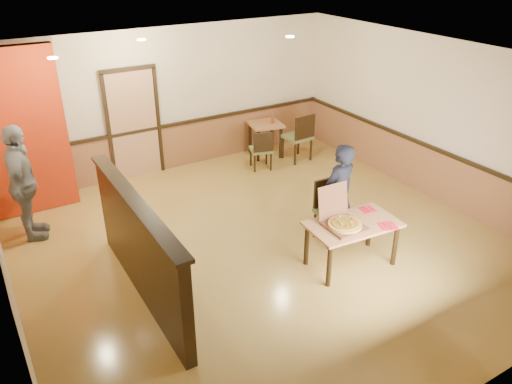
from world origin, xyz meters
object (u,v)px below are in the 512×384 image
at_px(diner_chair, 331,208).
at_px(side_chair_right, 300,135).
at_px(condiment, 272,120).
at_px(pizza_box, 342,222).
at_px(passerby, 23,184).
at_px(side_chair_left, 262,149).
at_px(diner, 339,196).
at_px(side_table, 265,131).
at_px(main_table, 352,230).

distance_m(diner_chair, side_chair_right, 3.09).
xyz_separation_m(diner_chair, condiment, (1.05, 3.31, 0.27)).
xyz_separation_m(diner_chair, pizza_box, (-0.39, -0.70, 0.22)).
bearing_deg(side_chair_right, passerby, 0.22).
distance_m(side_chair_left, diner, 2.99).
relative_size(side_table, passerby, 0.43).
height_order(diner_chair, side_chair_right, side_chair_right).
height_order(diner, pizza_box, diner).
xyz_separation_m(main_table, pizza_box, (-0.18, 0.02, 0.17)).
bearing_deg(passerby, diner, -109.32).
relative_size(main_table, side_table, 1.69).
bearing_deg(diner_chair, pizza_box, -115.20).
distance_m(diner_chair, passerby, 4.69).
relative_size(side_chair_right, diner, 0.64).
height_order(side_chair_left, side_chair_right, side_chair_right).
bearing_deg(pizza_box, passerby, 140.69).
relative_size(diner_chair, side_chair_right, 0.94).
bearing_deg(side_chair_right, diner, 61.29).
bearing_deg(side_table, condiment, -31.51).
bearing_deg(side_chair_right, side_table, -57.41).
height_order(side_chair_left, passerby, passerby).
height_order(side_chair_right, diner, diner).
relative_size(diner_chair, side_table, 1.23).
relative_size(side_chair_right, condiment, 6.40).
xyz_separation_m(side_table, condiment, (0.13, -0.08, 0.25)).
bearing_deg(diner, passerby, -42.08).
distance_m(main_table, pizza_box, 0.25).
height_order(side_table, passerby, passerby).
height_order(diner_chair, condiment, diner_chair).
height_order(main_table, side_chair_left, side_chair_left).
height_order(side_chair_right, condiment, side_chair_right).
relative_size(side_chair_left, diner, 0.51).
relative_size(passerby, pizza_box, 3.09).
distance_m(side_chair_right, condiment, 0.68).
height_order(side_table, condiment, condiment).
bearing_deg(diner, side_chair_right, -124.47).
bearing_deg(pizza_box, side_table, 74.01).
relative_size(main_table, diner, 0.82).
xyz_separation_m(diner_chair, side_chair_right, (1.37, 2.77, 0.04)).
bearing_deg(main_table, passerby, 144.71).
relative_size(diner_chair, side_chair_left, 1.17).
height_order(main_table, diner_chair, diner_chair).
bearing_deg(side_chair_left, pizza_box, 92.98).
height_order(side_chair_left, diner, diner).
bearing_deg(side_table, side_chair_left, -127.51).
bearing_deg(pizza_box, diner, 57.31).
distance_m(passerby, condiment, 5.12).
distance_m(main_table, diner, 0.64).
relative_size(side_chair_left, passerby, 0.45).
bearing_deg(diner_chair, main_table, -102.25).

